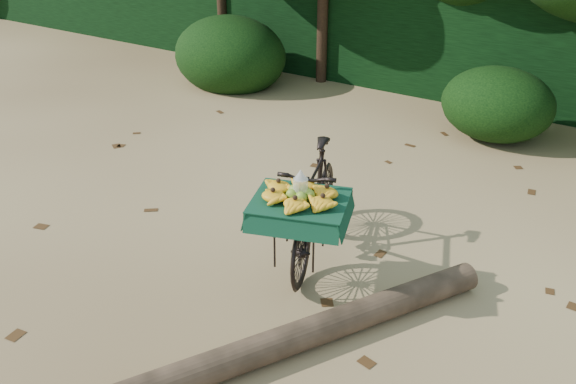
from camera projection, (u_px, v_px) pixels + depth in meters
The scene contains 6 objects.
ground at pixel (201, 250), 5.85m from camera, with size 80.00×80.00×0.00m, color tan.
vendor_bicycle at pixel (314, 204), 5.53m from camera, with size 1.18×1.90×1.07m.
fallen_log at pixel (304, 334), 4.60m from camera, with size 0.24×0.24×3.26m, color brown.
hedge_backdrop at pixel (446, 31), 10.11m from camera, with size 26.00×1.80×1.80m, color black.
bush_clumps at pixel (426, 95), 8.59m from camera, with size 8.80×1.70×0.90m, color black, non-canonical shape.
leaf_litter at pixel (242, 221), 6.33m from camera, with size 7.00×7.30×0.01m, color #432811, non-canonical shape.
Camera 1 is at (3.41, -3.67, 3.19)m, focal length 38.00 mm.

